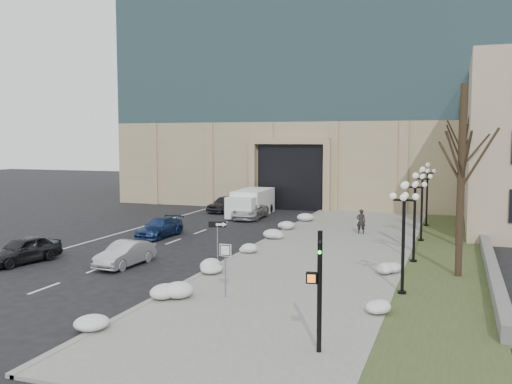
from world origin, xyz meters
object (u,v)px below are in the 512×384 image
at_px(pedestrian, 361,222).
at_px(one_way_sign, 220,230).
at_px(lamppost_a, 404,223).
at_px(lamppost_b, 415,205).
at_px(car_c, 159,228).
at_px(lamppost_d, 427,186).
at_px(car_b, 125,254).
at_px(traffic_signal, 318,294).
at_px(box_truck, 251,203).
at_px(car_d, 250,211).
at_px(keep_sign, 225,259).
at_px(car_a, 23,250).
at_px(car_e, 225,204).
at_px(lamppost_c, 422,194).

relative_size(pedestrian, one_way_sign, 0.68).
height_order(lamppost_a, lamppost_b, same).
bearing_deg(car_c, lamppost_d, 34.46).
height_order(pedestrian, lamppost_b, lamppost_b).
bearing_deg(car_b, lamppost_a, -0.46).
bearing_deg(traffic_signal, box_truck, 105.40).
bearing_deg(car_c, one_way_sign, -42.30).
distance_m(pedestrian, box_truck, 12.51).
xyz_separation_m(box_truck, lamppost_a, (14.34, -21.17, 2.03)).
height_order(car_d, lamppost_d, lamppost_d).
relative_size(keep_sign, traffic_signal, 0.60).
distance_m(box_truck, lamppost_b, 20.62).
bearing_deg(car_a, lamppost_a, 12.50).
relative_size(car_e, traffic_signal, 1.13).
bearing_deg(car_c, car_d, 76.88).
bearing_deg(box_truck, car_c, -102.57).
height_order(car_d, car_e, car_e).
bearing_deg(box_truck, traffic_signal, -68.85).
bearing_deg(pedestrian, keep_sign, 66.55).
distance_m(car_b, lamppost_c, 18.51).
xyz_separation_m(car_c, lamppost_a, (16.47, -9.25, 2.46)).
height_order(lamppost_c, lamppost_d, same).
relative_size(car_c, lamppost_c, 0.89).
bearing_deg(pedestrian, car_d, -41.46).
bearing_deg(lamppost_d, lamppost_c, -90.00).
distance_m(car_c, lamppost_c, 17.07).
bearing_deg(lamppost_a, pedestrian, 105.57).
bearing_deg(box_truck, pedestrian, -36.29).
distance_m(car_a, car_e, 22.87).
distance_m(traffic_signal, lamppost_b, 14.23).
height_order(keep_sign, traffic_signal, traffic_signal).
bearing_deg(keep_sign, pedestrian, 80.96).
bearing_deg(lamppost_a, lamppost_c, 90.00).
height_order(car_b, one_way_sign, one_way_sign).
height_order(car_a, car_c, car_a).
xyz_separation_m(car_c, keep_sign, (9.82, -12.31, 1.07)).
xyz_separation_m(lamppost_b, lamppost_c, (0.00, 6.50, 0.00)).
relative_size(car_b, pedestrian, 2.29).
relative_size(car_e, lamppost_a, 0.91).
height_order(car_b, keep_sign, keep_sign).
bearing_deg(lamppost_c, lamppost_a, -90.00).
height_order(lamppost_b, lamppost_c, same).
bearing_deg(car_d, box_truck, 105.58).
height_order(car_d, lamppost_c, lamppost_c).
relative_size(car_b, lamppost_b, 0.80).
xyz_separation_m(one_way_sign, lamppost_b, (8.88, 4.81, 1.05)).
bearing_deg(box_truck, car_b, -91.06).
xyz_separation_m(traffic_signal, lamppost_c, (1.79, 20.56, 1.19)).
xyz_separation_m(car_c, box_truck, (2.13, 11.92, 0.42)).
distance_m(pedestrian, lamppost_c, 4.65).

